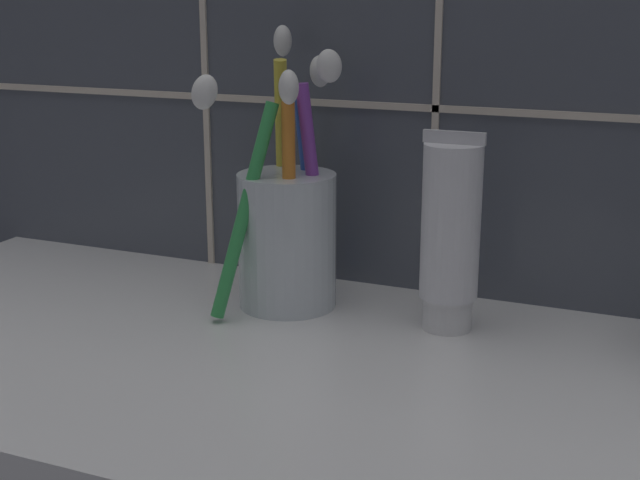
% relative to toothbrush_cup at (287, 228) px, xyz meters
% --- Properties ---
extents(sink_counter, '(0.74, 0.32, 0.02)m').
position_rel_toothbrush_cup_xyz_m(sink_counter, '(0.07, -0.09, -0.07)').
color(sink_counter, white).
rests_on(sink_counter, ground).
extents(tile_wall_backsplash, '(0.84, 0.02, 0.41)m').
position_rel_toothbrush_cup_xyz_m(tile_wall_backsplash, '(0.07, 0.07, 0.13)').
color(tile_wall_backsplash, '#4C515B').
rests_on(tile_wall_backsplash, ground).
extents(toothbrush_cup, '(0.08, 0.12, 0.19)m').
position_rel_toothbrush_cup_xyz_m(toothbrush_cup, '(0.00, 0.00, 0.00)').
color(toothbrush_cup, silver).
rests_on(toothbrush_cup, sink_counter).
extents(toothpaste_tube, '(0.04, 0.04, 0.13)m').
position_rel_toothbrush_cup_xyz_m(toothpaste_tube, '(0.12, -0.00, 0.01)').
color(toothpaste_tube, white).
rests_on(toothpaste_tube, sink_counter).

